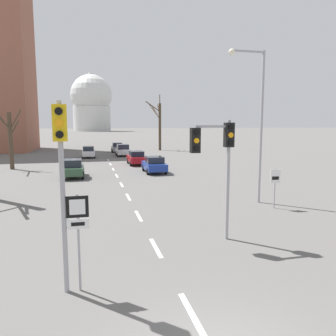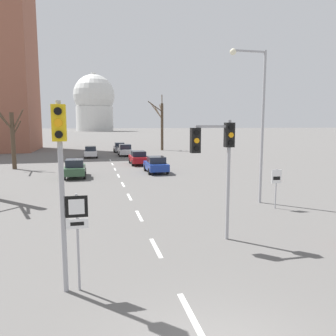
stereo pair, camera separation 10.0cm
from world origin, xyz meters
name	(u,v)px [view 2 (the right image)]	position (x,y,z in m)	size (l,w,h in m)	color
lane_stripe_0	(190,314)	(0.00, 2.01, 0.00)	(0.16, 2.00, 0.01)	silver
lane_stripe_1	(156,248)	(0.00, 6.51, 0.00)	(0.16, 2.00, 0.01)	silver
lane_stripe_2	(139,216)	(0.00, 11.01, 0.00)	(0.16, 2.00, 0.01)	silver
lane_stripe_3	(129,197)	(0.00, 15.51, 0.00)	(0.16, 2.00, 0.01)	silver
lane_stripe_4	(123,185)	(0.00, 20.01, 0.00)	(0.16, 2.00, 0.01)	silver
lane_stripe_5	(118,176)	(0.00, 24.51, 0.00)	(0.16, 2.00, 0.01)	silver
lane_stripe_6	(115,169)	(0.00, 29.01, 0.00)	(0.16, 2.00, 0.01)	silver
lane_stripe_7	(112,164)	(0.00, 33.51, 0.00)	(0.16, 2.00, 0.01)	silver
lane_stripe_8	(110,160)	(0.00, 38.01, 0.00)	(0.16, 2.00, 0.01)	silver
traffic_signal_near_left	(61,162)	(-3.07, 3.89, 3.66)	(0.36, 0.34, 5.27)	#9E9EA3
traffic_signal_near_right	(217,150)	(2.52, 6.80, 3.64)	(1.75, 0.34, 4.82)	#9E9EA3
route_sign_post	(77,225)	(-2.70, 3.86, 1.90)	(0.60, 0.08, 2.77)	#9E9EA3
speed_limit_sign	(276,182)	(7.61, 10.79, 1.50)	(0.60, 0.08, 2.23)	#9E9EA3
street_lamp_right	(257,112)	(7.07, 12.24, 5.36)	(2.23, 0.36, 8.80)	#9E9EA3
sedan_near_left	(138,158)	(2.93, 32.47, 0.81)	(1.85, 4.45, 1.60)	maroon
sedan_near_right	(125,150)	(2.46, 43.42, 0.86)	(1.97, 4.30, 1.74)	#B7B7BC
sedan_mid_centre	(75,168)	(-3.78, 24.48, 0.82)	(1.82, 3.90, 1.62)	#2D4C33
sedan_far_left	(91,152)	(-2.49, 42.16, 0.80)	(1.79, 4.24, 1.60)	silver
sedan_far_right	(119,147)	(2.20, 50.32, 0.82)	(1.86, 4.01, 1.61)	slate
sedan_distant_centre	(156,164)	(3.71, 25.69, 0.80)	(1.91, 4.10, 1.58)	navy
bare_tree_right_near	(161,123)	(9.99, 53.00, 4.84)	(2.73, 3.42, 10.02)	#473828
bare_tree_left_far	(12,138)	(-10.27, 31.51, 3.28)	(2.98, 2.99, 6.21)	#473828
capitol_dome	(94,103)	(0.00, 231.11, 19.37)	(28.15, 28.15, 39.77)	silver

